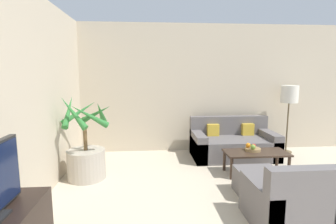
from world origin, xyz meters
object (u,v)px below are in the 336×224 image
(orange_fruit, at_px, (248,145))
(apple_red, at_px, (254,146))
(armchair, at_px, (290,204))
(sofa_loveseat, at_px, (233,144))
(apple_green, at_px, (253,147))
(coffee_table, at_px, (256,155))
(fruit_bowl, at_px, (253,149))
(floor_lamp, at_px, (289,97))
(potted_palm, at_px, (86,155))
(ottoman, at_px, (258,182))

(orange_fruit, bearing_deg, apple_red, -17.36)
(armchair, bearing_deg, sofa_loveseat, 85.97)
(apple_green, bearing_deg, coffee_table, 8.16)
(apple_red, bearing_deg, fruit_bowl, -148.05)
(floor_lamp, bearing_deg, apple_red, -138.28)
(sofa_loveseat, xyz_separation_m, fruit_bowl, (0.06, -0.83, 0.14))
(apple_green, bearing_deg, sofa_loveseat, 91.89)
(floor_lamp, distance_m, coffee_table, 1.81)
(floor_lamp, bearing_deg, armchair, -118.14)
(floor_lamp, distance_m, orange_fruit, 1.75)
(armchair, bearing_deg, fruit_bowl, 81.79)
(orange_fruit, bearing_deg, potted_palm, -178.50)
(apple_green, height_order, armchair, armchair)
(ottoman, bearing_deg, sofa_loveseat, 83.35)
(potted_palm, distance_m, fruit_bowl, 2.74)
(ottoman, bearing_deg, floor_lamp, 52.39)
(fruit_bowl, relative_size, orange_fruit, 3.26)
(coffee_table, height_order, fruit_bowl, fruit_bowl)
(fruit_bowl, xyz_separation_m, apple_green, (-0.03, -0.08, 0.06))
(apple_green, bearing_deg, potted_palm, 179.00)
(fruit_bowl, height_order, apple_red, apple_red)
(floor_lamp, bearing_deg, apple_green, -137.08)
(potted_palm, xyz_separation_m, apple_green, (2.72, -0.05, 0.08))
(coffee_table, xyz_separation_m, orange_fruit, (-0.10, 0.11, 0.14))
(sofa_loveseat, distance_m, ottoman, 1.65)
(potted_palm, relative_size, fruit_bowl, 5.16)
(floor_lamp, height_order, ottoman, floor_lamp)
(apple_green, height_order, ottoman, apple_green)
(floor_lamp, distance_m, ottoman, 2.55)
(fruit_bowl, bearing_deg, apple_red, 31.95)
(sofa_loveseat, bearing_deg, ottoman, -96.65)
(sofa_loveseat, relative_size, armchair, 1.98)
(floor_lamp, bearing_deg, sofa_loveseat, -170.31)
(potted_palm, distance_m, orange_fruit, 2.68)
(coffee_table, distance_m, apple_red, 0.16)
(floor_lamp, relative_size, ottoman, 2.48)
(potted_palm, distance_m, floor_lamp, 4.14)
(ottoman, bearing_deg, fruit_bowl, 72.81)
(apple_green, height_order, orange_fruit, apple_green)
(sofa_loveseat, xyz_separation_m, armchair, (-0.17, -2.41, -0.00))
(potted_palm, height_order, sofa_loveseat, potted_palm)
(apple_red, bearing_deg, ottoman, -108.27)
(fruit_bowl, bearing_deg, sofa_loveseat, 94.02)
(fruit_bowl, relative_size, ottoman, 0.46)
(potted_palm, height_order, fruit_bowl, potted_palm)
(apple_green, bearing_deg, orange_fruit, 107.19)
(coffee_table, bearing_deg, orange_fruit, 131.90)
(sofa_loveseat, xyz_separation_m, ottoman, (-0.19, -1.64, -0.09))
(apple_green, relative_size, armchair, 0.10)
(floor_lamp, relative_size, apple_green, 17.02)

